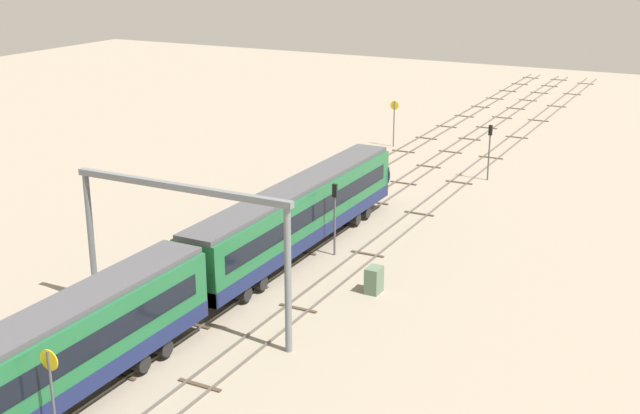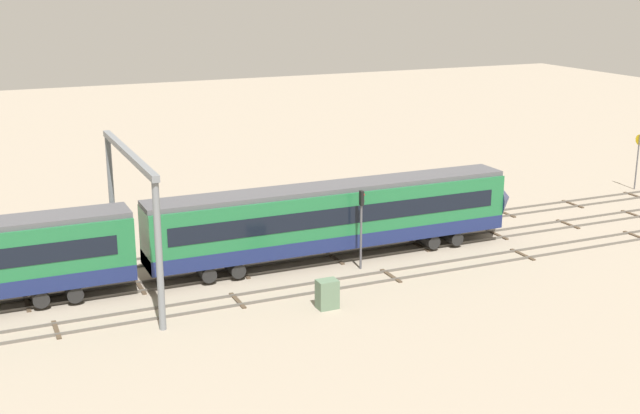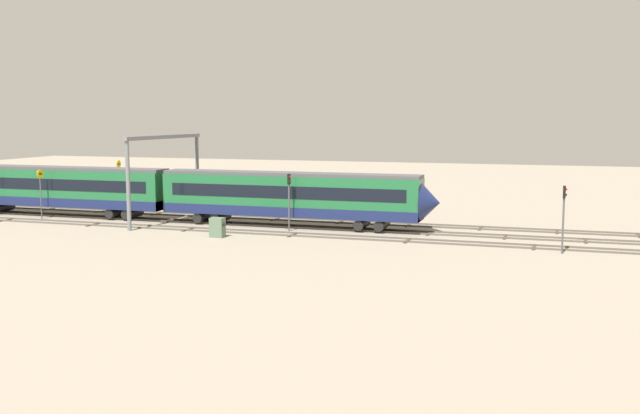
% 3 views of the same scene
% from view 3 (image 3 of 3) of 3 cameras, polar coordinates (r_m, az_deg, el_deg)
% --- Properties ---
extents(ground_plane, '(192.05, 192.05, 0.00)m').
position_cam_3_polar(ground_plane, '(68.45, -4.70, -1.42)').
color(ground_plane, gray).
extents(track_near_foreground, '(176.05, 2.40, 0.16)m').
position_cam_3_polar(track_near_foreground, '(64.56, -6.16, -1.88)').
color(track_near_foreground, '#59544C').
rests_on(track_near_foreground, ground).
extents(track_with_train, '(176.05, 2.40, 0.16)m').
position_cam_3_polar(track_with_train, '(68.44, -4.70, -1.36)').
color(track_with_train, '#59544C').
rests_on(track_with_train, ground).
extents(track_middle, '(176.05, 2.40, 0.16)m').
position_cam_3_polar(track_middle, '(72.35, -3.40, -0.90)').
color(track_middle, '#59544C').
rests_on(track_middle, ground).
extents(overhead_gantry, '(0.40, 13.59, 8.19)m').
position_cam_3_polar(overhead_gantry, '(72.23, -11.77, 3.60)').
color(overhead_gantry, slate).
rests_on(overhead_gantry, ground).
extents(speed_sign_near_foreground, '(0.14, 0.92, 4.85)m').
position_cam_3_polar(speed_sign_near_foreground, '(77.29, -20.63, 1.48)').
color(speed_sign_near_foreground, '#4C4C51').
rests_on(speed_sign_near_foreground, ground).
extents(speed_sign_mid_trackside, '(0.14, 0.81, 5.30)m').
position_cam_3_polar(speed_sign_mid_trackside, '(82.25, -15.15, 2.10)').
color(speed_sign_mid_trackside, '#4C4C51').
rests_on(speed_sign_mid_trackside, ground).
extents(signal_light_trackside_approach, '(0.31, 0.32, 5.01)m').
position_cam_3_polar(signal_light_trackside_approach, '(64.52, -2.38, 1.00)').
color(signal_light_trackside_approach, '#4C4C51').
rests_on(signal_light_trackside_approach, ground).
extents(signal_light_trackside_departure, '(0.31, 0.32, 4.98)m').
position_cam_3_polar(signal_light_trackside_departure, '(56.67, 18.18, -0.20)').
color(signal_light_trackside_departure, '#4C4C51').
rests_on(signal_light_trackside_departure, ground).
extents(relay_cabinet, '(1.16, 0.84, 1.63)m').
position_cam_3_polar(relay_cabinet, '(62.11, -7.87, -1.57)').
color(relay_cabinet, '#597259').
rests_on(relay_cabinet, ground).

